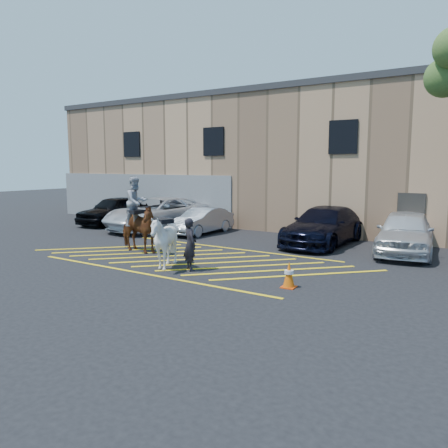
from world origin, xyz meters
The scene contains 12 objects.
ground centered at (0.00, 0.00, 0.00)m, with size 90.00×90.00×0.00m, color black.
car_black_suv centered at (-9.44, 4.87, 0.80)m, with size 1.89×4.69×1.60m, color black.
car_white_pickup centered at (-5.88, 4.60, 0.84)m, with size 2.80×6.06×1.68m, color silver.
car_silver_sedan centered at (-3.19, 4.71, 0.63)m, with size 1.34×3.83×1.26m, color gray.
car_blue_suv centered at (2.88, 5.19, 0.79)m, with size 2.22×5.45×1.58m, color black.
car_white_suv centered at (6.19, 4.92, 0.83)m, with size 1.95×4.85×1.65m, color silver.
handler centered at (0.93, -1.64, 0.85)m, with size 0.62×0.40×1.69m, color black.
warehouse centered at (-0.01, 11.99, 3.65)m, with size 32.42×10.20×7.30m.
hatching_zone centered at (0.00, -0.30, 0.01)m, with size 12.60×5.12×0.01m.
mounted_bay centered at (-2.58, -0.42, 1.18)m, with size 2.32×1.27×2.92m.
saddled_white centered at (0.07, -1.90, 0.89)m, with size 1.90×2.00×1.77m.
traffic_cone centered at (4.43, -1.76, 0.37)m, with size 0.40×0.40×0.73m.
Camera 1 is at (9.28, -12.57, 3.36)m, focal length 35.00 mm.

